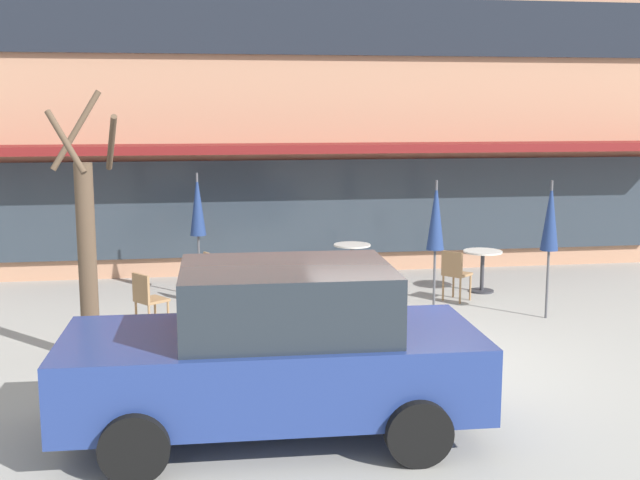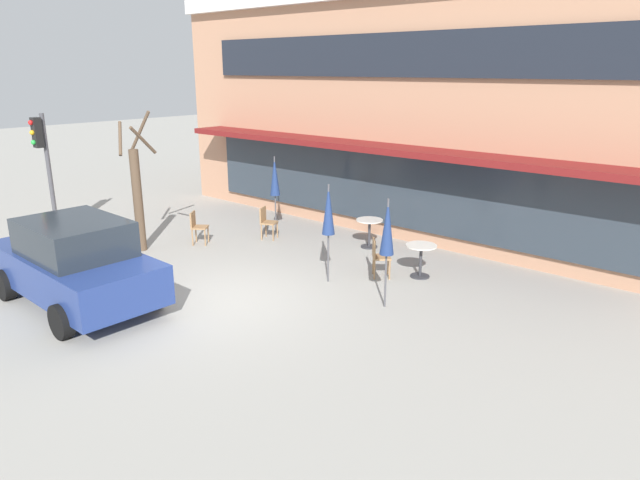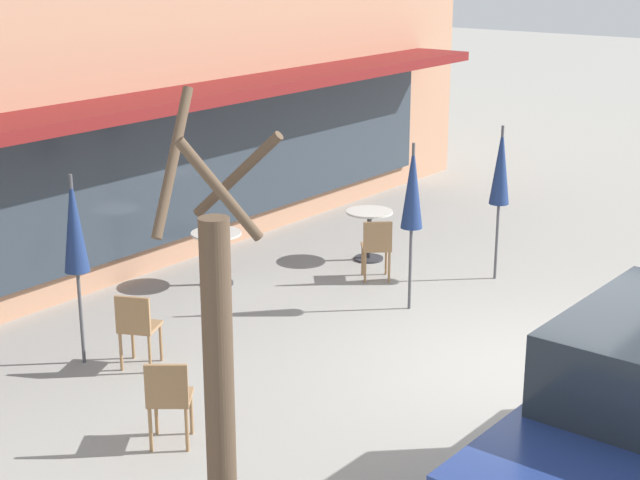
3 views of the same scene
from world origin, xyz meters
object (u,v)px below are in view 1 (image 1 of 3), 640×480
object	(u,v)px
street_tree	(87,249)
cafe_chair_0	(455,272)
patio_umbrella_green_folded	(550,217)
patio_umbrella_cream_folded	(198,205)
cafe_chair_1	(147,297)
cafe_table_streetside	(482,264)
patio_umbrella_corner_open	(436,216)
cafe_chair_2	(215,274)
cafe_table_near_wall	(352,257)
parked_sedan	(276,351)

from	to	relation	value
street_tree	cafe_chair_0	bearing A→B (deg)	22.59
patio_umbrella_green_folded	patio_umbrella_cream_folded	world-z (taller)	same
cafe_chair_1	patio_umbrella_cream_folded	bearing A→B (deg)	70.53
cafe_table_streetside	cafe_chair_1	world-z (taller)	cafe_chair_1
patio_umbrella_corner_open	cafe_chair_0	xyz separation A→B (m)	(0.66, 0.97, -1.10)
patio_umbrella_cream_folded	cafe_chair_0	world-z (taller)	patio_umbrella_cream_folded
patio_umbrella_green_folded	cafe_chair_1	bearing A→B (deg)	178.49
cafe_chair_2	street_tree	size ratio (longest dim) A/B	0.25
cafe_table_streetside	cafe_chair_0	size ratio (longest dim) A/B	0.85
patio_umbrella_corner_open	cafe_chair_1	size ratio (longest dim) A/B	2.47
cafe_chair_1	patio_umbrella_corner_open	bearing A→B (deg)	2.09
cafe_chair_1	street_tree	bearing A→B (deg)	-117.29
cafe_table_near_wall	patio_umbrella_green_folded	xyz separation A→B (m)	(2.58, -2.97, 1.11)
cafe_table_streetside	street_tree	distance (m)	7.27
cafe_chair_2	parked_sedan	bearing A→B (deg)	-85.09
cafe_table_near_wall	patio_umbrella_corner_open	size ratio (longest dim) A/B	0.35
cafe_chair_2	patio_umbrella_cream_folded	bearing A→B (deg)	113.74
patio_umbrella_corner_open	street_tree	size ratio (longest dim) A/B	0.62
cafe_table_near_wall	cafe_chair_2	distance (m)	2.89
patio_umbrella_cream_folded	parked_sedan	xyz separation A→B (m)	(0.76, -6.29, -0.75)
cafe_table_near_wall	street_tree	xyz separation A→B (m)	(-4.32, -4.09, 0.99)
parked_sedan	street_tree	bearing A→B (deg)	127.92
cafe_table_streetside	street_tree	bearing A→B (deg)	-155.03
patio_umbrella_cream_folded	street_tree	world-z (taller)	street_tree
cafe_chair_1	parked_sedan	bearing A→B (deg)	-69.48
cafe_table_near_wall	parked_sedan	distance (m)	7.23
patio_umbrella_cream_folded	cafe_chair_0	bearing A→B (deg)	-13.60
cafe_chair_1	cafe_table_near_wall	bearing A→B (deg)	37.51
cafe_chair_0	patio_umbrella_cream_folded	bearing A→B (deg)	166.40
cafe_chair_0	parked_sedan	xyz separation A→B (m)	(-3.61, -5.23, 0.35)
cafe_table_streetside	patio_umbrella_cream_folded	bearing A→B (deg)	175.16
cafe_table_streetside	patio_umbrella_corner_open	bearing A→B (deg)	-130.98
patio_umbrella_green_folded	cafe_chair_2	bearing A→B (deg)	161.53
cafe_table_near_wall	patio_umbrella_cream_folded	distance (m)	3.15
cafe_chair_2	cafe_table_streetside	bearing A→B (deg)	2.24
patio_umbrella_green_folded	patio_umbrella_corner_open	xyz separation A→B (m)	(-1.76, 0.33, 0.00)
cafe_table_streetside	patio_umbrella_green_folded	size ratio (longest dim) A/B	0.35
cafe_table_near_wall	patio_umbrella_green_folded	world-z (taller)	patio_umbrella_green_folded
cafe_table_streetside	patio_umbrella_green_folded	distance (m)	2.25
parked_sedan	street_tree	world-z (taller)	street_tree
cafe_table_near_wall	cafe_chair_1	distance (m)	4.61
patio_umbrella_green_folded	patio_umbrella_cream_folded	size ratio (longest dim) A/B	1.00
cafe_chair_1	parked_sedan	distance (m)	4.39
patio_umbrella_green_folded	patio_umbrella_corner_open	distance (m)	1.79
parked_sedan	street_tree	distance (m)	3.62
cafe_chair_0	street_tree	size ratio (longest dim) A/B	0.25
cafe_table_streetside	cafe_chair_0	xyz separation A→B (m)	(-0.73, -0.63, 0.01)
patio_umbrella_green_folded	patio_umbrella_cream_folded	distance (m)	5.95
patio_umbrella_corner_open	parked_sedan	world-z (taller)	patio_umbrella_corner_open
parked_sedan	cafe_chair_2	bearing A→B (deg)	94.91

